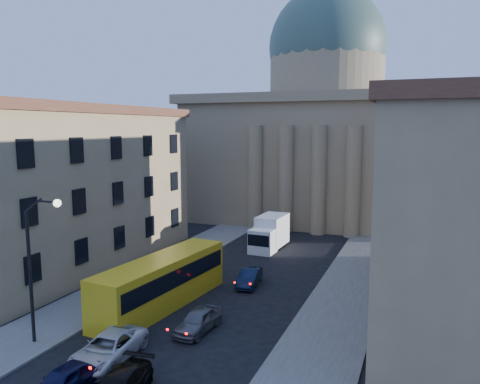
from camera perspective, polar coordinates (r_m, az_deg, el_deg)
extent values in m
cube|color=#57544F|center=(39.28, -14.27, -11.18)|extent=(5.00, 60.00, 0.15)
cube|color=#57544F|center=(32.92, 11.46, -14.91)|extent=(5.00, 60.00, 0.15)
cube|color=olive|center=(69.46, 10.25, 3.84)|extent=(34.00, 26.00, 16.00)
cube|color=olive|center=(69.40, 10.42, 10.78)|extent=(35.50, 27.50, 1.20)
cylinder|color=olive|center=(69.68, 10.50, 13.73)|extent=(16.00, 16.00, 8.00)
sphere|color=#3F564D|center=(70.21, 10.58, 16.98)|extent=(16.40, 16.40, 16.40)
cube|color=olive|center=(74.80, -6.10, 2.28)|extent=(13.00, 13.00, 11.00)
cone|color=#512A22|center=(74.45, -6.19, 8.03)|extent=(26.02, 26.02, 4.00)
cylinder|color=olive|center=(58.48, 1.87, 1.75)|extent=(1.80, 1.80, 13.00)
cylinder|color=olive|center=(57.27, 5.65, 1.58)|extent=(1.80, 1.80, 13.00)
cylinder|color=olive|center=(56.31, 9.57, 1.41)|extent=(1.80, 1.80, 13.00)
cylinder|color=olive|center=(55.63, 13.60, 1.22)|extent=(1.80, 1.80, 13.00)
cube|color=tan|center=(46.02, -20.27, 0.22)|extent=(11.00, 26.00, 14.00)
cube|color=#512A22|center=(45.68, -20.71, 9.33)|extent=(11.60, 26.60, 0.80)
cube|color=tan|center=(34.63, 26.98, -2.53)|extent=(11.00, 26.00, 14.00)
cylinder|color=black|center=(30.27, -24.19, -9.62)|extent=(0.20, 0.20, 8.00)
cylinder|color=black|center=(28.92, -23.91, -1.54)|extent=(1.30, 0.12, 0.96)
cylinder|color=black|center=(28.18, -22.51, -1.08)|extent=(1.30, 0.12, 0.12)
sphere|color=white|center=(27.67, -21.39, -1.28)|extent=(0.44, 0.44, 0.44)
imported|color=black|center=(25.62, -20.68, -20.72)|extent=(2.03, 4.20, 1.38)
imported|color=silver|center=(27.95, -15.79, -17.86)|extent=(2.85, 5.51, 1.48)
imported|color=#55565B|center=(30.57, -5.14, -15.34)|extent=(1.90, 4.23, 1.41)
imported|color=black|center=(38.58, 1.16, -10.36)|extent=(1.91, 4.20, 1.34)
cube|color=gold|center=(34.53, -9.46, -10.77)|extent=(4.11, 12.74, 3.53)
cube|color=black|center=(34.35, -9.48, -9.87)|extent=(4.11, 12.07, 1.25)
cylinder|color=black|center=(32.40, -16.06, -14.51)|extent=(0.46, 1.17, 1.14)
cylinder|color=black|center=(30.98, -12.88, -15.47)|extent=(0.46, 1.17, 1.14)
cylinder|color=black|center=(39.04, -6.72, -10.34)|extent=(0.46, 1.17, 1.14)
cylinder|color=black|center=(37.87, -3.82, -10.89)|extent=(0.46, 1.17, 1.14)
cube|color=white|center=(47.99, 2.78, -5.99)|extent=(2.49, 2.59, 2.50)
cube|color=black|center=(46.83, 2.26, -5.94)|extent=(2.29, 0.22, 1.14)
cube|color=white|center=(50.42, 3.94, -4.65)|extent=(2.67, 4.47, 3.22)
cylinder|color=black|center=(48.18, 1.44, -6.88)|extent=(0.33, 0.95, 0.94)
cylinder|color=black|center=(47.45, 3.78, -7.13)|extent=(0.33, 0.95, 0.94)
cylinder|color=black|center=(51.93, 3.19, -5.80)|extent=(0.33, 0.95, 0.94)
cylinder|color=black|center=(51.26, 5.38, -6.01)|extent=(0.33, 0.95, 0.94)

